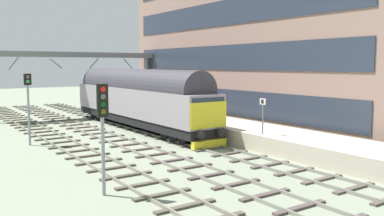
{
  "coord_description": "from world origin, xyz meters",
  "views": [
    {
      "loc": [
        -14.56,
        -23.06,
        5.03
      ],
      "look_at": [
        0.2,
        -1.46,
        2.26
      ],
      "focal_mm": 38.37,
      "sensor_mm": 36.0,
      "label": 1
    }
  ],
  "objects_px": {
    "diesel_locomotive": "(137,97)",
    "platform_number_sign": "(263,111)",
    "waiting_passenger": "(185,103)",
    "signal_post_mid": "(28,101)",
    "signal_post_near": "(103,123)"
  },
  "relations": [
    {
      "from": "signal_post_mid",
      "to": "platform_number_sign",
      "type": "relative_size",
      "value": 2.16
    },
    {
      "from": "waiting_passenger",
      "to": "signal_post_mid",
      "type": "bearing_deg",
      "value": 118.15
    },
    {
      "from": "diesel_locomotive",
      "to": "signal_post_near",
      "type": "bearing_deg",
      "value": -121.22
    },
    {
      "from": "signal_post_mid",
      "to": "waiting_passenger",
      "type": "bearing_deg",
      "value": 2.07
    },
    {
      "from": "diesel_locomotive",
      "to": "platform_number_sign",
      "type": "distance_m",
      "value": 11.98
    },
    {
      "from": "waiting_passenger",
      "to": "platform_number_sign",
      "type": "bearing_deg",
      "value": -160.29
    },
    {
      "from": "signal_post_near",
      "to": "signal_post_mid",
      "type": "xyz_separation_m",
      "value": [
        -0.0,
        11.99,
        -0.03
      ]
    },
    {
      "from": "signal_post_near",
      "to": "waiting_passenger",
      "type": "height_order",
      "value": "signal_post_near"
    },
    {
      "from": "signal_post_near",
      "to": "platform_number_sign",
      "type": "height_order",
      "value": "signal_post_near"
    },
    {
      "from": "signal_post_mid",
      "to": "platform_number_sign",
      "type": "bearing_deg",
      "value": -41.24
    },
    {
      "from": "signal_post_near",
      "to": "diesel_locomotive",
      "type": "bearing_deg",
      "value": 58.78
    },
    {
      "from": "platform_number_sign",
      "to": "diesel_locomotive",
      "type": "bearing_deg",
      "value": 100.21
    },
    {
      "from": "waiting_passenger",
      "to": "diesel_locomotive",
      "type": "bearing_deg",
      "value": 85.66
    },
    {
      "from": "diesel_locomotive",
      "to": "platform_number_sign",
      "type": "relative_size",
      "value": 9.25
    },
    {
      "from": "waiting_passenger",
      "to": "signal_post_near",
      "type": "bearing_deg",
      "value": 162.3
    }
  ]
}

